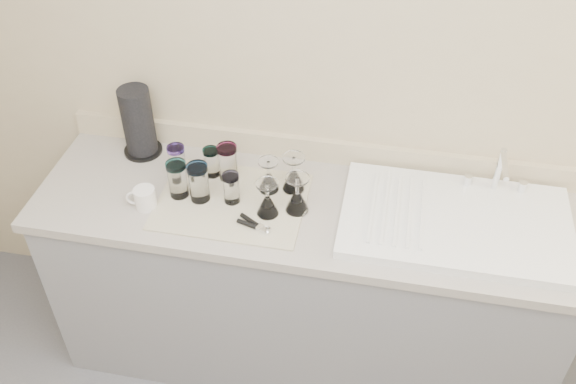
% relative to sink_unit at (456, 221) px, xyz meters
% --- Properties ---
extents(counter_unit, '(2.06, 0.62, 0.90)m').
position_rel_sink_unit_xyz_m(counter_unit, '(-0.55, -0.00, -0.47)').
color(counter_unit, slate).
rests_on(counter_unit, ground).
extents(sink_unit, '(0.82, 0.50, 0.22)m').
position_rel_sink_unit_xyz_m(sink_unit, '(0.00, 0.00, 0.00)').
color(sink_unit, white).
rests_on(sink_unit, counter_unit).
extents(dish_towel, '(0.55, 0.42, 0.01)m').
position_rel_sink_unit_xyz_m(dish_towel, '(-0.83, -0.04, -0.02)').
color(dish_towel, beige).
rests_on(dish_towel, counter_unit).
extents(tumbler_teal, '(0.07, 0.07, 0.14)m').
position_rel_sink_unit_xyz_m(tumbler_teal, '(-1.07, 0.07, 0.06)').
color(tumbler_teal, white).
rests_on(tumbler_teal, dish_towel).
extents(tumbler_cyan, '(0.06, 0.06, 0.12)m').
position_rel_sink_unit_xyz_m(tumbler_cyan, '(-0.94, 0.10, 0.05)').
color(tumbler_cyan, white).
rests_on(tumbler_cyan, dish_towel).
extents(tumbler_purple, '(0.08, 0.08, 0.15)m').
position_rel_sink_unit_xyz_m(tumbler_purple, '(-0.87, 0.09, 0.07)').
color(tumbler_purple, white).
rests_on(tumbler_purple, dish_towel).
extents(tumbler_magenta, '(0.08, 0.08, 0.15)m').
position_rel_sink_unit_xyz_m(tumbler_magenta, '(-1.03, -0.04, 0.06)').
color(tumbler_magenta, white).
rests_on(tumbler_magenta, dish_towel).
extents(tumbler_blue, '(0.08, 0.08, 0.16)m').
position_rel_sink_unit_xyz_m(tumbler_blue, '(-0.95, -0.05, 0.07)').
color(tumbler_blue, white).
rests_on(tumbler_blue, dish_towel).
extents(tumbler_lavender, '(0.06, 0.06, 0.13)m').
position_rel_sink_unit_xyz_m(tumbler_lavender, '(-0.82, -0.04, 0.05)').
color(tumbler_lavender, white).
rests_on(tumbler_lavender, dish_towel).
extents(goblet_back_left, '(0.08, 0.08, 0.14)m').
position_rel_sink_unit_xyz_m(goblet_back_left, '(-0.70, 0.05, 0.03)').
color(goblet_back_left, white).
rests_on(goblet_back_left, dish_towel).
extents(goblet_back_right, '(0.09, 0.09, 0.15)m').
position_rel_sink_unit_xyz_m(goblet_back_right, '(-0.61, 0.08, 0.04)').
color(goblet_back_right, white).
rests_on(goblet_back_right, dish_towel).
extents(goblet_front_left, '(0.08, 0.08, 0.15)m').
position_rel_sink_unit_xyz_m(goblet_front_left, '(-0.68, -0.08, 0.04)').
color(goblet_front_left, white).
rests_on(goblet_front_left, dish_towel).
extents(goblet_front_right, '(0.09, 0.09, 0.15)m').
position_rel_sink_unit_xyz_m(goblet_front_right, '(-0.58, -0.04, 0.04)').
color(goblet_front_right, white).
rests_on(goblet_front_right, dish_towel).
extents(can_opener, '(0.14, 0.09, 0.02)m').
position_rel_sink_unit_xyz_m(can_opener, '(-0.71, -0.16, -0.00)').
color(can_opener, silver).
rests_on(can_opener, dish_towel).
extents(white_mug, '(0.12, 0.09, 0.08)m').
position_rel_sink_unit_xyz_m(white_mug, '(-1.14, -0.12, 0.02)').
color(white_mug, silver).
rests_on(white_mug, counter_unit).
extents(paper_towel_roll, '(0.16, 0.16, 0.29)m').
position_rel_sink_unit_xyz_m(paper_towel_roll, '(-1.27, 0.20, 0.12)').
color(paper_towel_roll, black).
rests_on(paper_towel_roll, counter_unit).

